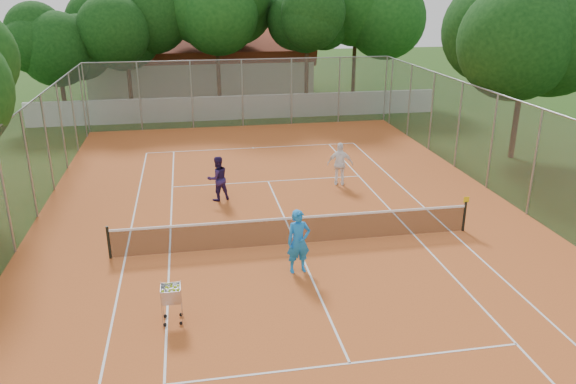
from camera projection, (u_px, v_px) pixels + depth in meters
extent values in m
plane|color=#1C3A0F|center=(296.00, 244.00, 18.60)|extent=(120.00, 120.00, 0.00)
cube|color=#BE5A25|center=(296.00, 244.00, 18.59)|extent=(18.00, 34.00, 0.02)
cube|color=white|center=(296.00, 243.00, 18.59)|extent=(10.98, 23.78, 0.01)
cube|color=black|center=(296.00, 230.00, 18.42)|extent=(11.88, 0.10, 0.98)
cube|color=slate|center=(296.00, 187.00, 17.91)|extent=(18.00, 34.00, 4.00)
cube|color=silver|center=(240.00, 107.00, 35.89)|extent=(26.00, 0.30, 1.50)
cube|color=beige|center=(202.00, 65.00, 44.30)|extent=(16.40, 9.00, 4.40)
cube|color=black|center=(233.00, 35.00, 37.20)|extent=(29.00, 19.00, 10.00)
imported|color=#1A7EDD|center=(299.00, 241.00, 16.46)|extent=(0.76, 0.55, 1.95)
imported|color=#281A4F|center=(218.00, 178.00, 22.10)|extent=(1.05, 0.93, 1.80)
imported|color=white|center=(340.00, 164.00, 23.80)|extent=(1.17, 0.72, 1.85)
cube|color=#B5B6BC|center=(172.00, 303.00, 14.08)|extent=(0.70, 0.70, 1.09)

